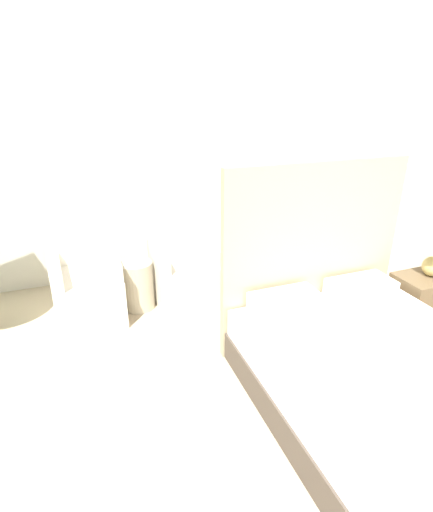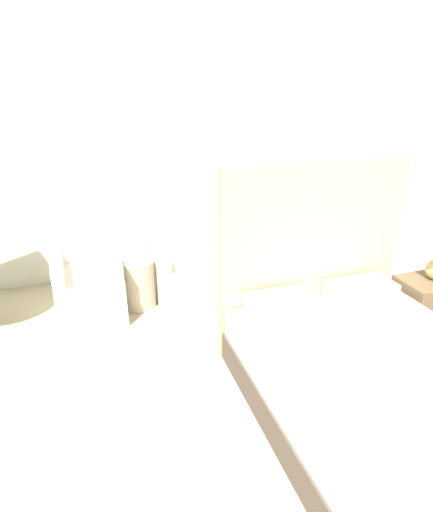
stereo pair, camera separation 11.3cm
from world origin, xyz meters
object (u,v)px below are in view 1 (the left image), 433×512
bed (381,374)px  side_table (137,285)px  nightstand (424,301)px  armchair_near_window_left (87,289)px  armchair_near_window_right (184,274)px

bed → side_table: size_ratio=4.23×
nightstand → side_table: nightstand is taller
bed → armchair_near_window_left: bed is taller
bed → armchair_near_window_left: (-1.72, 1.89, 0.00)m
bed → armchair_near_window_left: size_ratio=2.32×
armchair_near_window_left → nightstand: (2.81, -1.19, -0.04)m
armchair_near_window_left → nightstand: 3.05m
bed → armchair_near_window_right: bearing=112.9°
armchair_near_window_right → side_table: armchair_near_window_right is taller
armchair_near_window_right → nightstand: armchair_near_window_right is taller
nightstand → side_table: size_ratio=1.15×
armchair_near_window_right → side_table: (-0.46, 0.00, -0.04)m
armchair_near_window_left → nightstand: size_ratio=1.59×
bed → armchair_near_window_right: size_ratio=2.32×
armchair_near_window_left → side_table: (0.46, 0.00, -0.04)m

